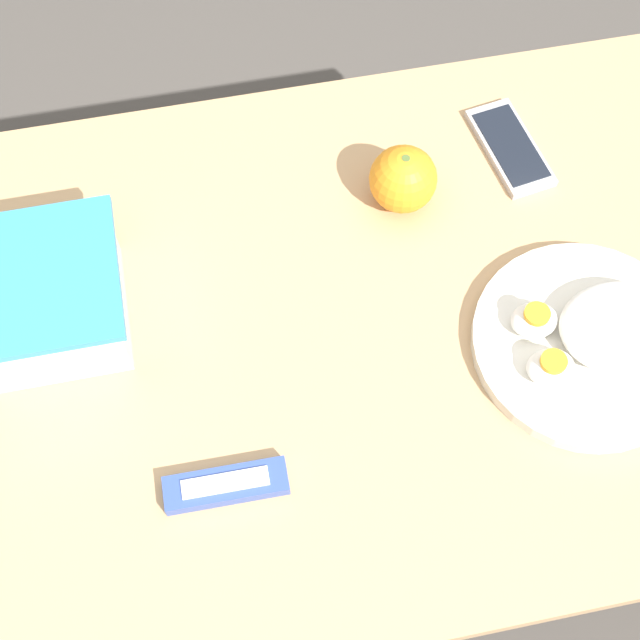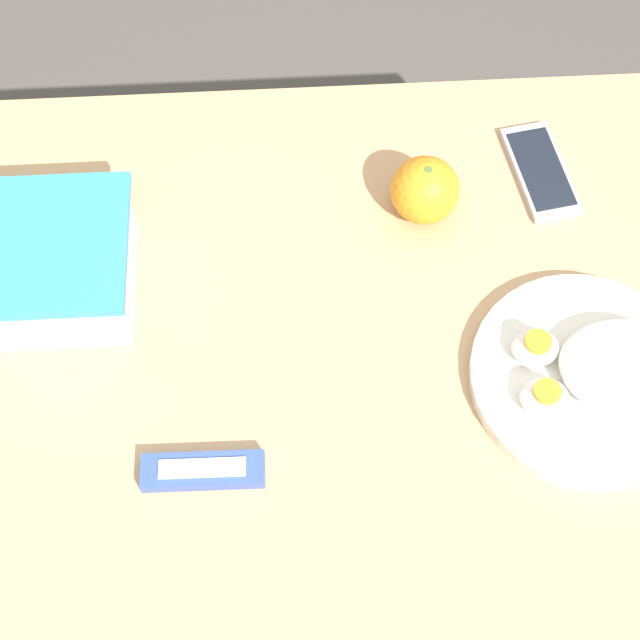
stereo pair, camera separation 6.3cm
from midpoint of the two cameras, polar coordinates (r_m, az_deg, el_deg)
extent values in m
plane|color=#4C4742|center=(1.73, 1.44, -11.98)|extent=(10.00, 10.00, 0.00)
cube|color=tan|center=(1.02, 2.40, -0.96)|extent=(1.29, 0.70, 0.03)
cube|color=white|center=(1.02, -14.63, 3.18)|extent=(0.15, 0.16, 0.09)
cube|color=beige|center=(1.03, -14.47, 2.84)|extent=(0.14, 0.15, 0.06)
cube|color=#338CC6|center=(0.98, -15.26, 4.58)|extent=(0.17, 0.18, 0.01)
ellipsoid|color=gray|center=(1.03, -17.03, 3.85)|extent=(0.05, 0.04, 0.03)
ellipsoid|color=gray|center=(1.02, -14.76, 3.87)|extent=(0.05, 0.05, 0.03)
ellipsoid|color=gray|center=(1.01, -12.45, 4.35)|extent=(0.05, 0.04, 0.02)
sphere|color=orange|center=(1.06, 8.42, 8.13)|extent=(0.08, 0.08, 0.08)
cylinder|color=#4C662D|center=(1.03, 8.70, 9.35)|extent=(0.01, 0.01, 0.00)
cylinder|color=silver|center=(1.02, 18.28, -3.66)|extent=(0.25, 0.25, 0.02)
ellipsoid|color=white|center=(1.00, 20.53, -2.88)|extent=(0.14, 0.11, 0.04)
ellipsoid|color=white|center=(0.97, 15.96, -4.90)|extent=(0.05, 0.04, 0.03)
cylinder|color=#F4A823|center=(0.96, 16.19, -4.55)|extent=(0.03, 0.03, 0.01)
ellipsoid|color=white|center=(0.99, 15.38, -1.85)|extent=(0.05, 0.04, 0.03)
cylinder|color=#F4A823|center=(0.98, 15.59, -1.46)|extent=(0.03, 0.03, 0.01)
cube|color=#334C9E|center=(0.93, -5.57, -9.73)|extent=(0.13, 0.04, 0.02)
cube|color=white|center=(0.92, -5.62, -9.54)|extent=(0.09, 0.02, 0.00)
cube|color=#ADADB2|center=(1.15, 15.46, 9.06)|extent=(0.08, 0.15, 0.01)
cube|color=black|center=(1.14, 15.53, 9.23)|extent=(0.07, 0.13, 0.00)
camera|label=1|loc=(0.03, -88.15, 3.63)|focal=50.00mm
camera|label=2|loc=(0.03, 91.85, -3.63)|focal=50.00mm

